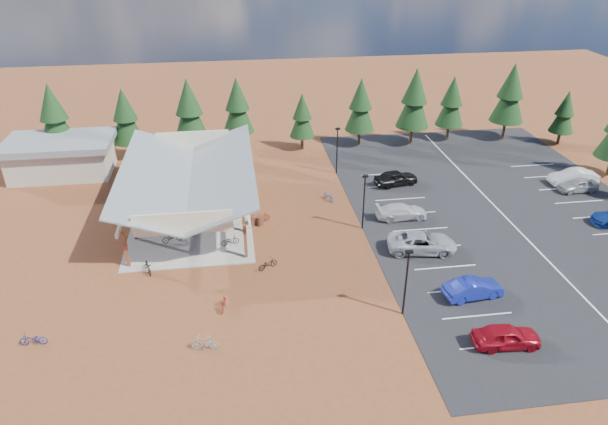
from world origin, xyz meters
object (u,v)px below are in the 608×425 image
Objects in this scene: lamp_post_0 at (406,278)px; trash_bin_1 at (260,221)px; bike_3 at (170,182)px; lamp_post_1 at (364,198)px; bike_4 at (230,240)px; bike_6 at (227,200)px; bike_14 at (328,196)px; car_2 at (422,243)px; bike_5 at (203,214)px; car_1 at (473,289)px; car_3 at (402,211)px; bike_15 at (262,218)px; bike_0 at (172,237)px; car_0 at (506,336)px; bike_2 at (160,193)px; trash_bin_0 at (252,221)px; bike_13 at (205,343)px; car_4 at (396,178)px; bike_11 at (224,303)px; lamp_post_2 at (337,147)px; car_9 at (573,177)px; outbuilding at (61,156)px; bike_8 at (148,266)px; bike_7 at (222,172)px; car_8 at (578,185)px; bike_1 at (150,215)px; bike_pavilion at (189,175)px.

lamp_post_0 is 5.71× the size of trash_bin_1.
lamp_post_1 is at bearing -130.59° from bike_3.
bike_4 is 7.32m from bike_6.
car_2 reaches higher than bike_14.
bike_14 is (11.97, 2.29, -0.14)m from bike_5.
car_1 reaches higher than car_3.
car_1 reaches higher than bike_15.
trash_bin_1 is at bearing -93.31° from bike_0.
car_0 reaches higher than car_1.
trash_bin_1 is 11.57m from bike_2.
lamp_post_1 is 6.26m from car_2.
bike_3 is (-7.76, 8.93, 0.16)m from trash_bin_0.
lamp_post_0 is 28.83m from bike_3.
bike_3 is at bearing 12.85° from bike_4.
car_4 is at bearing 149.08° from bike_13.
lamp_post_1 is 6.67m from bike_14.
bike_5 is at bearing 159.34° from trash_bin_0.
trash_bin_0 reaches higher than bike_14.
car_2 is (17.35, 9.36, 0.27)m from bike_13.
trash_bin_1 is at bearing 87.06° from car_3.
bike_11 is at bearing 74.19° from car_0.
lamp_post_0 is 24.00m from lamp_post_2.
lamp_post_0 is at bearing 153.30° from car_4.
trash_bin_0 is 0.19× the size of car_9.
bike_3 is (-0.99, 11.05, 0.05)m from bike_0.
bike_6 is at bearing -55.05° from bike_0.
bike_13 is (-13.43, -13.75, -2.42)m from lamp_post_1.
lamp_post_2 is 5.71× the size of trash_bin_0.
car_1 is (21.95, -10.68, 0.20)m from bike_0.
outbuilding is 47.08m from car_0.
bike_4 is at bearing -130.68° from trash_bin_1.
bike_5 is at bearing 132.72° from bike_6.
bike_8 reaches higher than bike_15.
bike_7 is at bearing -36.11° from bike_0.
bike_5 reaches higher than bike_14.
bike_5 is 9.42m from bike_7.
car_4 is at bearing -34.22° from lamp_post_2.
bike_8 is 26.63m from car_4.
bike_14 is 0.40× the size of car_8.
bike_0 is 24.41m from car_1.
car_3 is (15.56, 2.59, 0.21)m from bike_4.
car_3 is at bearing -73.99° from car_9.
trash_bin_1 is 0.50× the size of bike_1.
bike_13 is 29.03m from car_4.
bike_3 is 0.37× the size of car_3.
bike_pavilion is 38.67m from car_9.
bike_5 is (1.03, -1.46, -3.25)m from bike_pavilion.
lamp_post_1 is 0.91× the size of car_2.
car_2 is (3.91, -4.38, -2.15)m from lamp_post_1.
car_1 is 1.08× the size of car_8.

